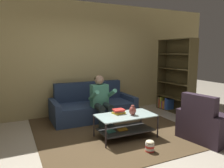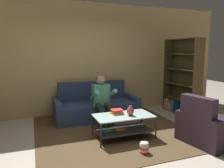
{
  "view_description": "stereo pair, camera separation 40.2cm",
  "coord_description": "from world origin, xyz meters",
  "px_view_note": "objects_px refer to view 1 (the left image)",
  "views": [
    {
      "loc": [
        -1.6,
        -3.09,
        1.64
      ],
      "look_at": [
        0.33,
        0.98,
        0.97
      ],
      "focal_mm": 35.0,
      "sensor_mm": 36.0,
      "label": 1
    },
    {
      "loc": [
        -1.23,
        -3.24,
        1.64
      ],
      "look_at": [
        0.33,
        0.98,
        0.97
      ],
      "focal_mm": 35.0,
      "sensor_mm": 36.0,
      "label": 2
    }
  ],
  "objects_px": {
    "bookshelf": "(175,81)",
    "vase": "(133,110)",
    "couch": "(93,107)",
    "popcorn_tub": "(150,146)",
    "person_seated_center": "(101,99)",
    "coffee_table": "(125,122)",
    "armchair": "(207,124)",
    "book_stack": "(119,111)"
  },
  "relations": [
    {
      "from": "couch",
      "to": "popcorn_tub",
      "type": "height_order",
      "value": "couch"
    },
    {
      "from": "vase",
      "to": "couch",
      "type": "bearing_deg",
      "value": 99.71
    },
    {
      "from": "coffee_table",
      "to": "book_stack",
      "type": "height_order",
      "value": "book_stack"
    },
    {
      "from": "bookshelf",
      "to": "vase",
      "type": "bearing_deg",
      "value": -150.29
    },
    {
      "from": "coffee_table",
      "to": "vase",
      "type": "bearing_deg",
      "value": -27.11
    },
    {
      "from": "couch",
      "to": "vase",
      "type": "bearing_deg",
      "value": -80.29
    },
    {
      "from": "vase",
      "to": "popcorn_tub",
      "type": "relative_size",
      "value": 0.95
    },
    {
      "from": "couch",
      "to": "person_seated_center",
      "type": "bearing_deg",
      "value": -90.0
    },
    {
      "from": "person_seated_center",
      "to": "popcorn_tub",
      "type": "height_order",
      "value": "person_seated_center"
    },
    {
      "from": "couch",
      "to": "person_seated_center",
      "type": "distance_m",
      "value": 0.64
    },
    {
      "from": "vase",
      "to": "bookshelf",
      "type": "height_order",
      "value": "bookshelf"
    },
    {
      "from": "book_stack",
      "to": "bookshelf",
      "type": "relative_size",
      "value": 0.13
    },
    {
      "from": "couch",
      "to": "coffee_table",
      "type": "distance_m",
      "value": 1.44
    },
    {
      "from": "vase",
      "to": "armchair",
      "type": "relative_size",
      "value": 0.19
    },
    {
      "from": "couch",
      "to": "vase",
      "type": "xyz_separation_m",
      "value": [
        0.26,
        -1.49,
        0.26
      ]
    },
    {
      "from": "vase",
      "to": "popcorn_tub",
      "type": "bearing_deg",
      "value": -94.56
    },
    {
      "from": "book_stack",
      "to": "popcorn_tub",
      "type": "distance_m",
      "value": 0.95
    },
    {
      "from": "bookshelf",
      "to": "armchair",
      "type": "xyz_separation_m",
      "value": [
        -0.83,
        -1.84,
        -0.54
      ]
    },
    {
      "from": "book_stack",
      "to": "person_seated_center",
      "type": "bearing_deg",
      "value": 94.67
    },
    {
      "from": "book_stack",
      "to": "bookshelf",
      "type": "distance_m",
      "value": 2.46
    },
    {
      "from": "armchair",
      "to": "popcorn_tub",
      "type": "relative_size",
      "value": 4.97
    },
    {
      "from": "vase",
      "to": "armchair",
      "type": "height_order",
      "value": "armchair"
    },
    {
      "from": "couch",
      "to": "popcorn_tub",
      "type": "xyz_separation_m",
      "value": [
        0.2,
        -2.15,
        -0.18
      ]
    },
    {
      "from": "vase",
      "to": "coffee_table",
      "type": "bearing_deg",
      "value": 152.89
    },
    {
      "from": "person_seated_center",
      "to": "armchair",
      "type": "bearing_deg",
      "value": -47.62
    },
    {
      "from": "couch",
      "to": "armchair",
      "type": "xyz_separation_m",
      "value": [
        1.47,
        -2.17,
        0.01
      ]
    },
    {
      "from": "popcorn_tub",
      "to": "couch",
      "type": "bearing_deg",
      "value": 95.4
    },
    {
      "from": "book_stack",
      "to": "bookshelf",
      "type": "xyz_separation_m",
      "value": [
        2.24,
        0.97,
        0.35
      ]
    },
    {
      "from": "vase",
      "to": "book_stack",
      "type": "relative_size",
      "value": 0.73
    },
    {
      "from": "bookshelf",
      "to": "armchair",
      "type": "bearing_deg",
      "value": -114.26
    },
    {
      "from": "person_seated_center",
      "to": "book_stack",
      "type": "height_order",
      "value": "person_seated_center"
    },
    {
      "from": "popcorn_tub",
      "to": "vase",
      "type": "bearing_deg",
      "value": 85.44
    },
    {
      "from": "coffee_table",
      "to": "vase",
      "type": "relative_size",
      "value": 5.89
    },
    {
      "from": "coffee_table",
      "to": "couch",
      "type": "bearing_deg",
      "value": 95.35
    },
    {
      "from": "coffee_table",
      "to": "armchair",
      "type": "distance_m",
      "value": 1.53
    },
    {
      "from": "coffee_table",
      "to": "popcorn_tub",
      "type": "xyz_separation_m",
      "value": [
        0.07,
        -0.72,
        -0.2
      ]
    },
    {
      "from": "bookshelf",
      "to": "armchair",
      "type": "distance_m",
      "value": 2.09
    },
    {
      "from": "bookshelf",
      "to": "popcorn_tub",
      "type": "relative_size",
      "value": 9.93
    },
    {
      "from": "armchair",
      "to": "popcorn_tub",
      "type": "bearing_deg",
      "value": 179.17
    },
    {
      "from": "couch",
      "to": "vase",
      "type": "relative_size",
      "value": 10.68
    },
    {
      "from": "coffee_table",
      "to": "bookshelf",
      "type": "bearing_deg",
      "value": 27.02
    },
    {
      "from": "couch",
      "to": "armchair",
      "type": "height_order",
      "value": "armchair"
    }
  ]
}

